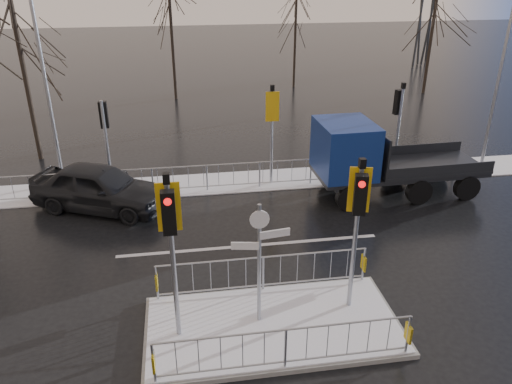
{
  "coord_description": "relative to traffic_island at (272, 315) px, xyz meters",
  "views": [
    {
      "loc": [
        -1.85,
        -9.18,
        7.97
      ],
      "look_at": [
        0.2,
        3.82,
        1.8
      ],
      "focal_mm": 35.0,
      "sensor_mm": 36.0,
      "label": 1
    }
  ],
  "objects": [
    {
      "name": "traffic_island",
      "position": [
        0.0,
        0.0,
        0.0
      ],
      "size": [
        6.0,
        3.04,
        4.15
      ],
      "color": "slate",
      "rests_on": "ground"
    },
    {
      "name": "car_far_lane",
      "position": [
        -4.74,
        7.09,
        0.42
      ],
      "size": [
        5.13,
        3.69,
        1.62
      ],
      "primitive_type": "imported",
      "rotation": [
        0.0,
        0.0,
        1.15
      ],
      "color": "black",
      "rests_on": "ground"
    },
    {
      "name": "tree_far_b",
      "position": [
        6.01,
        23.99,
        3.79
      ],
      "size": [
        3.25,
        3.25,
        6.14
      ],
      "color": "black",
      "rests_on": "ground"
    },
    {
      "name": "snow_verge",
      "position": [
        0.01,
        8.59,
        -0.37
      ],
      "size": [
        30.0,
        2.0,
        0.04
      ],
      "primitive_type": "cube",
      "color": "white",
      "rests_on": "ground"
    },
    {
      "name": "far_kerb_fixtures",
      "position": [
        0.31,
        8.08,
        0.63
      ],
      "size": [
        18.0,
        0.65,
        3.83
      ],
      "color": "#979CA5",
      "rests_on": "ground"
    },
    {
      "name": "tree_far_c",
      "position": [
        14.01,
        20.99,
        4.76
      ],
      "size": [
        4.0,
        4.0,
        7.55
      ],
      "color": "black",
      "rests_on": "ground"
    },
    {
      "name": "lane_markings",
      "position": [
        0.01,
        -0.34,
        -0.39
      ],
      "size": [
        8.0,
        11.38,
        0.01
      ],
      "color": "silver",
      "rests_on": "ground"
    },
    {
      "name": "flatbed_truck",
      "position": [
        4.7,
        6.66,
        1.13
      ],
      "size": [
        6.24,
        2.45,
        2.86
      ],
      "color": "black",
      "rests_on": "ground"
    },
    {
      "name": "street_lamp_right",
      "position": [
        10.58,
        8.49,
        4.0
      ],
      "size": [
        1.25,
        0.18,
        8.0
      ],
      "color": "#979CA5",
      "rests_on": "ground"
    },
    {
      "name": "tree_near_b",
      "position": [
        -7.99,
        12.49,
        4.76
      ],
      "size": [
        4.0,
        4.0,
        7.55
      ],
      "color": "black",
      "rests_on": "ground"
    },
    {
      "name": "ground",
      "position": [
        0.01,
        -0.01,
        -0.39
      ],
      "size": [
        120.0,
        120.0,
        0.0
      ],
      "primitive_type": "plane",
      "color": "black",
      "rests_on": "ground"
    },
    {
      "name": "tree_far_a",
      "position": [
        -1.99,
        21.99,
        4.43
      ],
      "size": [
        3.75,
        3.75,
        7.08
      ],
      "color": "black",
      "rests_on": "ground"
    },
    {
      "name": "street_lamp_left",
      "position": [
        -6.42,
        9.49,
        4.1
      ],
      "size": [
        1.25,
        0.18,
        8.2
      ],
      "color": "#979CA5",
      "rests_on": "ground"
    }
  ]
}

